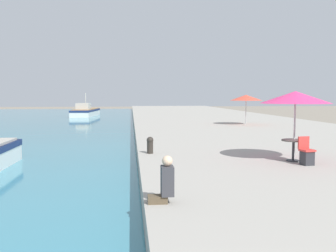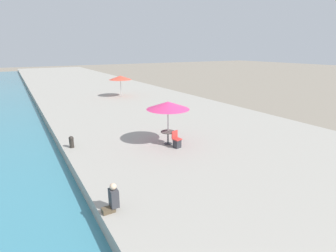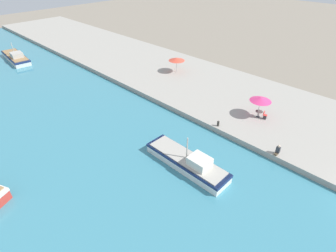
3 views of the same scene
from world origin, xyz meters
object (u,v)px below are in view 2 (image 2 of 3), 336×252
(cafe_umbrella_white, at_px, (120,78))
(cafe_chair_left, at_px, (177,142))
(cafe_table, at_px, (168,135))
(cafe_umbrella_pink, at_px, (168,105))
(person_at_quay, at_px, (113,199))
(mooring_bollard, at_px, (71,141))

(cafe_umbrella_white, height_order, cafe_chair_left, cafe_umbrella_white)
(cafe_table, bearing_deg, cafe_umbrella_pink, 58.47)
(cafe_chair_left, bearing_deg, cafe_table, -90.00)
(cafe_table, bearing_deg, cafe_umbrella_white, 78.23)
(person_at_quay, bearing_deg, mooring_bollard, 89.76)
(cafe_umbrella_white, relative_size, person_at_quay, 2.49)
(mooring_bollard, bearing_deg, cafe_umbrella_white, 59.38)
(cafe_umbrella_pink, relative_size, person_at_quay, 2.40)
(cafe_umbrella_white, distance_m, cafe_table, 16.33)
(cafe_umbrella_white, height_order, mooring_bollard, cafe_umbrella_white)
(cafe_table, relative_size, person_at_quay, 0.80)
(cafe_umbrella_white, distance_m, mooring_bollard, 16.03)
(cafe_umbrella_pink, relative_size, cafe_umbrella_white, 0.96)
(cafe_chair_left, distance_m, mooring_bollard, 5.73)
(cafe_chair_left, relative_size, mooring_bollard, 1.39)
(cafe_umbrella_white, relative_size, mooring_bollard, 3.81)
(cafe_table, distance_m, person_at_quay, 6.63)
(cafe_umbrella_pink, bearing_deg, cafe_umbrella_white, 78.47)
(cafe_umbrella_pink, xyz_separation_m, mooring_bollard, (-4.90, 2.03, -1.84))
(cafe_chair_left, bearing_deg, cafe_umbrella_white, -111.52)
(cafe_umbrella_white, bearing_deg, person_at_quay, -111.70)
(mooring_bollard, bearing_deg, cafe_table, -24.62)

